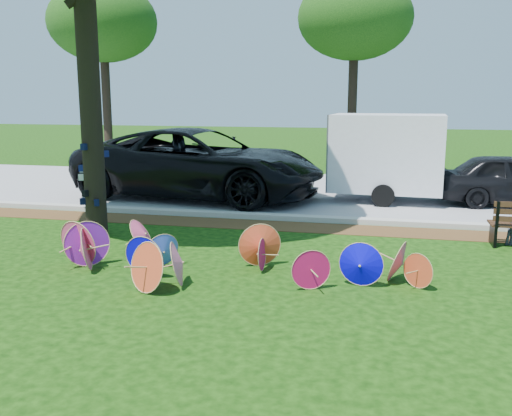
{
  "coord_description": "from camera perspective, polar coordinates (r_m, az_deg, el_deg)",
  "views": [
    {
      "loc": [
        2.7,
        -7.76,
        2.87
      ],
      "look_at": [
        0.5,
        2.0,
        0.9
      ],
      "focal_mm": 40.0,
      "sensor_mm": 36.0,
      "label": 1
    }
  ],
  "objects": [
    {
      "name": "parasol_pile",
      "position": [
        9.39,
        -6.47,
        -4.45
      ],
      "size": [
        6.29,
        2.68,
        0.82
      ],
      "color": "#C84221",
      "rests_on": "ground"
    },
    {
      "name": "cargo_trailer",
      "position": [
        16.1,
        12.97,
        5.41
      ],
      "size": [
        3.08,
        2.06,
        2.68
      ],
      "primitive_type": "cube",
      "rotation": [
        0.0,
        0.0,
        -0.06
      ],
      "color": "silver",
      "rests_on": "ground"
    },
    {
      "name": "black_van",
      "position": [
        16.33,
        -5.71,
        4.46
      ],
      "size": [
        7.46,
        4.2,
        1.97
      ],
      "primitive_type": "imported",
      "rotation": [
        0.0,
        0.0,
        1.43
      ],
      "color": "black",
      "rests_on": "ground"
    },
    {
      "name": "mulch_strip",
      "position": [
        12.88,
        0.28,
        -1.71
      ],
      "size": [
        90.0,
        1.0,
        0.01
      ],
      "primitive_type": "cube",
      "color": "#472D16",
      "rests_on": "ground"
    },
    {
      "name": "ground",
      "position": [
        8.7,
        -6.18,
        -8.19
      ],
      "size": [
        90.0,
        90.0,
        0.0
      ],
      "primitive_type": "plane",
      "color": "black",
      "rests_on": "ground"
    },
    {
      "name": "street",
      "position": [
        17.56,
        3.69,
        1.73
      ],
      "size": [
        90.0,
        8.0,
        0.01
      ],
      "primitive_type": "cube",
      "color": "gray",
      "rests_on": "ground"
    },
    {
      "name": "curb",
      "position": [
        13.53,
        0.91,
        -0.84
      ],
      "size": [
        90.0,
        0.3,
        0.12
      ],
      "primitive_type": "cube",
      "color": "#B7B5AD",
      "rests_on": "ground"
    },
    {
      "name": "bg_trees",
      "position": [
        23.07,
        9.33,
        18.22
      ],
      "size": [
        23.85,
        5.71,
        7.4
      ],
      "color": "black",
      "rests_on": "ground"
    }
  ]
}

